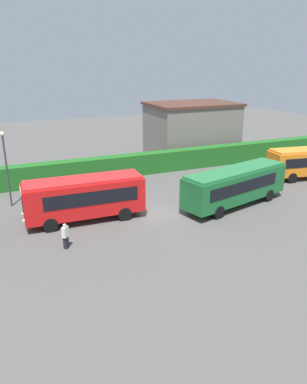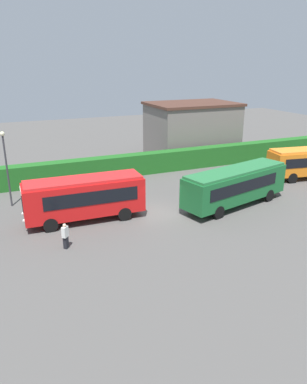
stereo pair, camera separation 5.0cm
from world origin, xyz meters
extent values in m
plane|color=#514F4C|center=(0.00, 0.00, 0.00)|extent=(104.69, 104.69, 0.00)
cube|color=red|center=(-5.40, 0.76, 1.78)|extent=(8.57, 2.66, 2.45)
cube|color=red|center=(-5.40, 0.76, 3.10)|extent=(8.31, 2.46, 0.20)
cube|color=black|center=(-5.14, -0.47, 2.07)|extent=(6.63, 0.25, 0.98)
cube|color=black|center=(-5.07, 1.96, 2.07)|extent=(6.63, 0.25, 0.98)
cube|color=black|center=(-9.67, 0.89, 2.07)|extent=(0.10, 1.97, 1.03)
cube|color=silver|center=(-9.67, 0.89, 2.82)|extent=(0.08, 1.32, 0.28)
cylinder|color=black|center=(-8.07, -0.26, 0.50)|extent=(1.01, 0.31, 1.00)
cylinder|color=black|center=(-8.00, 1.94, 0.50)|extent=(1.01, 0.31, 1.00)
cylinder|color=black|center=(-2.80, -0.43, 0.50)|extent=(1.01, 0.31, 1.00)
cylinder|color=black|center=(-2.74, 1.77, 0.50)|extent=(1.01, 0.31, 1.00)
sphere|color=silver|center=(-9.70, 0.23, 0.90)|extent=(0.22, 0.22, 0.22)
sphere|color=silver|center=(-9.66, 1.55, 0.90)|extent=(0.22, 0.22, 0.22)
cube|color=#19602D|center=(6.34, -1.07, 1.70)|extent=(10.00, 4.68, 2.31)
cube|color=#27723C|center=(6.34, -1.07, 2.96)|extent=(9.67, 4.43, 0.20)
cube|color=black|center=(5.75, 0.05, 1.98)|extent=(7.36, 1.85, 0.92)
cube|color=black|center=(6.34, -2.34, 1.98)|extent=(7.36, 1.85, 0.92)
cube|color=black|center=(11.06, 0.09, 1.98)|extent=(0.52, 1.94, 0.97)
cube|color=silver|center=(11.06, 0.09, 2.68)|extent=(0.36, 1.31, 0.28)
cylinder|color=black|center=(8.99, 0.73, 0.50)|extent=(1.04, 0.51, 1.00)
cylinder|color=black|center=(9.53, -1.44, 0.50)|extent=(1.04, 0.51, 1.00)
cylinder|color=black|center=(3.15, -0.71, 0.50)|extent=(1.04, 0.51, 1.00)
cylinder|color=black|center=(3.69, -2.88, 0.50)|extent=(1.04, 0.51, 1.00)
sphere|color=silver|center=(10.92, 0.74, 0.90)|extent=(0.22, 0.22, 0.22)
sphere|color=silver|center=(11.24, -0.55, 0.90)|extent=(0.22, 0.22, 0.22)
cube|color=black|center=(17.49, 3.43, 1.95)|extent=(6.58, 1.08, 0.90)
cylinder|color=black|center=(15.16, 3.69, 0.50)|extent=(1.03, 0.43, 1.00)
cylinder|color=black|center=(14.83, 1.58, 0.50)|extent=(1.03, 0.43, 1.00)
cube|color=black|center=(-7.57, -3.07, 0.39)|extent=(0.36, 0.36, 0.78)
cube|color=silver|center=(-7.57, -3.07, 1.12)|extent=(0.48, 0.49, 0.68)
sphere|color=beige|center=(-7.57, -3.07, 1.57)|extent=(0.21, 0.21, 0.21)
cube|color=#334C8C|center=(4.04, 1.32, 0.38)|extent=(0.35, 0.34, 0.76)
cube|color=silver|center=(4.04, 1.32, 1.10)|extent=(0.48, 0.43, 0.67)
sphere|color=tan|center=(4.04, 1.32, 1.53)|extent=(0.21, 0.21, 0.21)
cube|color=silver|center=(17.71, 5.10, 0.40)|extent=(0.28, 0.32, 0.79)
cube|color=#4C6B47|center=(17.71, 5.10, 1.14)|extent=(0.33, 0.48, 0.69)
sphere|color=#8C6647|center=(17.71, 5.10, 1.60)|extent=(0.22, 0.22, 0.22)
cube|color=#1E5E1E|center=(0.00, 10.27, 1.06)|extent=(64.34, 1.43, 2.12)
cube|color=slate|center=(11.36, 15.34, 3.05)|extent=(9.90, 7.19, 6.10)
cube|color=#4C2D23|center=(11.36, 15.34, 6.25)|extent=(10.30, 7.48, 0.30)
cone|color=orange|center=(-2.28, 7.44, 0.30)|extent=(0.36, 0.36, 0.60)
cylinder|color=#38383D|center=(-10.23, 5.89, 2.84)|extent=(0.14, 0.14, 5.68)
sphere|color=beige|center=(-10.23, 5.89, 5.86)|extent=(0.36, 0.36, 0.36)
camera|label=1|loc=(-10.76, -24.12, 11.00)|focal=34.58mm
camera|label=2|loc=(-10.72, -24.14, 11.00)|focal=34.58mm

